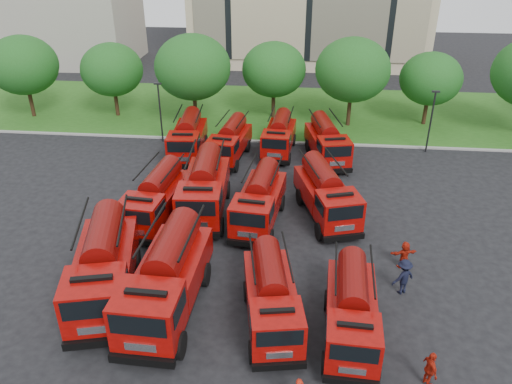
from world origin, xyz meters
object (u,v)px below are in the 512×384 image
firefighter_2 (427,384)px  firefighter_5 (402,267)px  fire_truck_5 (204,188)px  fire_truck_10 (279,135)px  firefighter_3 (401,292)px  fire_truck_1 (167,278)px  fire_truck_8 (188,137)px  fire_truck_3 (352,310)px  fire_truck_4 (156,198)px  fire_truck_7 (326,194)px  fire_truck_2 (272,297)px  fire_truck_0 (104,266)px  fire_truck_9 (230,141)px  fire_truck_6 (259,200)px  fire_truck_11 (327,141)px  firefighter_4 (232,240)px

firefighter_2 → firefighter_5: 7.95m
firefighter_5 → fire_truck_5: bearing=-36.9°
fire_truck_10 → firefighter_2: fire_truck_10 is taller
fire_truck_5 → firefighter_3: 13.45m
fire_truck_1 → fire_truck_8: size_ratio=1.16×
fire_truck_8 → fire_truck_10: 7.30m
fire_truck_3 → fire_truck_8: size_ratio=0.93×
fire_truck_4 → fire_truck_7: fire_truck_7 is taller
fire_truck_2 → fire_truck_0: bearing=162.9°
fire_truck_9 → firefighter_2: fire_truck_9 is taller
firefighter_2 → firefighter_3: firefighter_3 is taller
fire_truck_3 → fire_truck_6: 10.54m
fire_truck_1 → fire_truck_10: 19.80m
fire_truck_10 → firefighter_2: size_ratio=3.81×
fire_truck_3 → fire_truck_8: bearing=124.3°
fire_truck_11 → fire_truck_1: bearing=-125.5°
fire_truck_6 → firefighter_2: size_ratio=4.16×
firefighter_2 → fire_truck_11: bearing=-6.0°
fire_truck_6 → firefighter_3: 9.98m
firefighter_2 → firefighter_3: 5.76m
fire_truck_4 → fire_truck_7: 10.57m
fire_truck_1 → fire_truck_0: bearing=171.3°
firefighter_4 → fire_truck_11: bearing=-93.7°
fire_truck_10 → fire_truck_11: 3.93m
fire_truck_7 → fire_truck_3: bearing=-101.9°
fire_truck_6 → fire_truck_5: bearing=171.7°
fire_truck_11 → firefighter_3: (3.42, -15.94, -1.53)m
fire_truck_0 → fire_truck_8: 17.39m
fire_truck_7 → fire_truck_10: size_ratio=1.15×
fire_truck_3 → fire_truck_5: bearing=132.8°
fire_truck_1 → fire_truck_2: (4.95, -0.41, -0.35)m
fire_truck_6 → firefighter_2: fire_truck_6 is taller
fire_truck_7 → fire_truck_10: (-3.50, 9.84, -0.17)m
fire_truck_7 → fire_truck_5: bearing=164.9°
fire_truck_2 → fire_truck_7: (2.70, 9.94, 0.13)m
firefighter_4 → fire_truck_2: bearing=134.8°
firefighter_3 → firefighter_4: size_ratio=1.20×
fire_truck_8 → fire_truck_4: bearing=-93.0°
fire_truck_9 → fire_truck_7: bearing=-41.7°
fire_truck_3 → fire_truck_4: (-11.34, 8.95, 0.11)m
fire_truck_4 → firefighter_5: fire_truck_4 is taller
fire_truck_4 → fire_truck_8: (-0.21, 9.97, -0.00)m
fire_truck_7 → firefighter_4: size_ratio=4.54×
fire_truck_9 → fire_truck_10: bearing=30.3°
fire_truck_4 → fire_truck_11: (10.74, 10.24, -0.04)m
fire_truck_7 → fire_truck_11: (0.28, 8.75, -0.08)m
fire_truck_1 → firefighter_3: bearing=13.5°
fire_truck_8 → firefighter_4: fire_truck_8 is taller
fire_truck_4 → fire_truck_3: bearing=-32.9°
fire_truck_2 → fire_truck_8: size_ratio=0.96×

